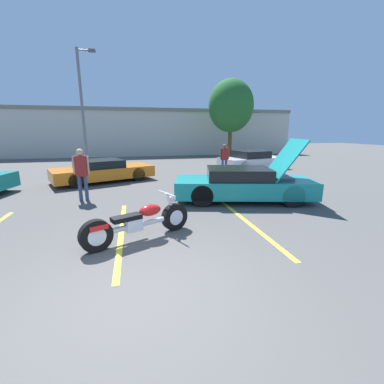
{
  "coord_description": "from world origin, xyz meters",
  "views": [
    {
      "loc": [
        0.09,
        -3.31,
        2.38
      ],
      "look_at": [
        1.54,
        3.1,
        0.8
      ],
      "focal_mm": 24.0,
      "sensor_mm": 36.0,
      "label": 1
    }
  ],
  "objects_px": {
    "parked_car_mid_row": "(103,171)",
    "light_pole": "(83,103)",
    "show_car_hood_open": "(244,184)",
    "motorcycle": "(139,222)",
    "spectator_near_motorcycle": "(81,170)",
    "spectator_by_show_car": "(224,157)",
    "parked_car_right_row": "(252,160)",
    "tree_background": "(231,106)"
  },
  "relations": [
    {
      "from": "show_car_hood_open",
      "to": "spectator_by_show_car",
      "type": "xyz_separation_m",
      "value": [
        1.16,
        5.22,
        0.41
      ]
    },
    {
      "from": "parked_car_right_row",
      "to": "spectator_by_show_car",
      "type": "bearing_deg",
      "value": -158.84
    },
    {
      "from": "show_car_hood_open",
      "to": "parked_car_mid_row",
      "type": "relative_size",
      "value": 1.01
    },
    {
      "from": "show_car_hood_open",
      "to": "motorcycle",
      "type": "bearing_deg",
      "value": -131.21
    },
    {
      "from": "light_pole",
      "to": "parked_car_mid_row",
      "type": "xyz_separation_m",
      "value": [
        1.61,
        -6.28,
        -3.61
      ]
    },
    {
      "from": "tree_background",
      "to": "spectator_by_show_car",
      "type": "bearing_deg",
      "value": -112.62
    },
    {
      "from": "show_car_hood_open",
      "to": "light_pole",
      "type": "bearing_deg",
      "value": 135.16
    },
    {
      "from": "light_pole",
      "to": "motorcycle",
      "type": "xyz_separation_m",
      "value": [
        3.13,
        -13.51,
        -3.72
      ]
    },
    {
      "from": "tree_background",
      "to": "spectator_near_motorcycle",
      "type": "distance_m",
      "value": 15.96
    },
    {
      "from": "motorcycle",
      "to": "parked_car_right_row",
      "type": "relative_size",
      "value": 0.53
    },
    {
      "from": "motorcycle",
      "to": "parked_car_right_row",
      "type": "distance_m",
      "value": 11.88
    },
    {
      "from": "parked_car_right_row",
      "to": "spectator_by_show_car",
      "type": "height_order",
      "value": "spectator_by_show_car"
    },
    {
      "from": "tree_background",
      "to": "show_car_hood_open",
      "type": "height_order",
      "value": "tree_background"
    },
    {
      "from": "spectator_near_motorcycle",
      "to": "spectator_by_show_car",
      "type": "height_order",
      "value": "spectator_near_motorcycle"
    },
    {
      "from": "motorcycle",
      "to": "parked_car_right_row",
      "type": "height_order",
      "value": "parked_car_right_row"
    },
    {
      "from": "parked_car_right_row",
      "to": "spectator_by_show_car",
      "type": "relative_size",
      "value": 2.68
    },
    {
      "from": "tree_background",
      "to": "spectator_by_show_car",
      "type": "distance_m",
      "value": 9.35
    },
    {
      "from": "light_pole",
      "to": "spectator_by_show_car",
      "type": "bearing_deg",
      "value": -35.98
    },
    {
      "from": "parked_car_right_row",
      "to": "spectator_near_motorcycle",
      "type": "distance_m",
      "value": 10.66
    },
    {
      "from": "light_pole",
      "to": "motorcycle",
      "type": "bearing_deg",
      "value": -76.97
    },
    {
      "from": "parked_car_mid_row",
      "to": "light_pole",
      "type": "bearing_deg",
      "value": 82.02
    },
    {
      "from": "light_pole",
      "to": "show_car_hood_open",
      "type": "height_order",
      "value": "light_pole"
    },
    {
      "from": "spectator_by_show_car",
      "to": "spectator_near_motorcycle",
      "type": "bearing_deg",
      "value": -148.65
    },
    {
      "from": "show_car_hood_open",
      "to": "spectator_near_motorcycle",
      "type": "distance_m",
      "value": 5.57
    },
    {
      "from": "tree_background",
      "to": "parked_car_right_row",
      "type": "xyz_separation_m",
      "value": [
        -0.9,
        -6.4,
        -3.81
      ]
    },
    {
      "from": "motorcycle",
      "to": "spectator_near_motorcycle",
      "type": "distance_m",
      "value": 4.23
    },
    {
      "from": "motorcycle",
      "to": "spectator_near_motorcycle",
      "type": "bearing_deg",
      "value": 90.49
    },
    {
      "from": "show_car_hood_open",
      "to": "parked_car_right_row",
      "type": "relative_size",
      "value": 1.1
    },
    {
      "from": "show_car_hood_open",
      "to": "parked_car_mid_row",
      "type": "distance_m",
      "value": 6.95
    },
    {
      "from": "light_pole",
      "to": "tree_background",
      "type": "bearing_deg",
      "value": 11.63
    },
    {
      "from": "light_pole",
      "to": "show_car_hood_open",
      "type": "distance_m",
      "value": 13.34
    },
    {
      "from": "spectator_near_motorcycle",
      "to": "tree_background",
      "type": "bearing_deg",
      "value": 50.54
    },
    {
      "from": "light_pole",
      "to": "motorcycle",
      "type": "distance_m",
      "value": 14.36
    },
    {
      "from": "motorcycle",
      "to": "light_pole",
      "type": "bearing_deg",
      "value": 78.09
    },
    {
      "from": "spectator_near_motorcycle",
      "to": "spectator_by_show_car",
      "type": "bearing_deg",
      "value": 31.35
    },
    {
      "from": "light_pole",
      "to": "parked_car_right_row",
      "type": "distance_m",
      "value": 11.69
    },
    {
      "from": "tree_background",
      "to": "parked_car_mid_row",
      "type": "xyz_separation_m",
      "value": [
        -9.65,
        -8.6,
        -3.85
      ]
    },
    {
      "from": "parked_car_right_row",
      "to": "parked_car_mid_row",
      "type": "height_order",
      "value": "parked_car_right_row"
    },
    {
      "from": "light_pole",
      "to": "spectator_by_show_car",
      "type": "height_order",
      "value": "light_pole"
    },
    {
      "from": "motorcycle",
      "to": "parked_car_right_row",
      "type": "xyz_separation_m",
      "value": [
        7.23,
        9.43,
        0.15
      ]
    },
    {
      "from": "light_pole",
      "to": "parked_car_mid_row",
      "type": "bearing_deg",
      "value": -75.65
    },
    {
      "from": "light_pole",
      "to": "parked_car_right_row",
      "type": "relative_size",
      "value": 1.67
    }
  ]
}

